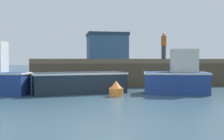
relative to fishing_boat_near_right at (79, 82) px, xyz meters
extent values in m
cube|color=#2D4756|center=(0.78, -2.35, -0.55)|extent=(120.00, 160.00, 0.10)
cube|color=brown|center=(3.84, 6.11, 0.91)|extent=(12.42, 7.57, 0.25)
cube|color=#4E402E|center=(3.84, 2.45, 0.15)|extent=(12.42, 0.24, 1.28)
cylinder|color=#4E402E|center=(-1.97, 2.55, 0.15)|extent=(0.35, 0.35, 1.28)
cylinder|color=#4E402E|center=(3.84, 2.55, 0.15)|extent=(0.35, 0.35, 1.28)
cylinder|color=#4E402E|center=(0.11, 9.68, 0.15)|extent=(0.35, 0.35, 1.28)
cylinder|color=#4E402E|center=(7.57, 9.68, 0.15)|extent=(0.35, 0.35, 1.28)
cylinder|color=#4E402E|center=(0.93, 2.55, 0.15)|extent=(5.84, 0.17, 1.20)
cube|color=#19232D|center=(0.00, 0.00, -0.03)|extent=(4.21, 2.25, 0.92)
cube|color=silver|center=(0.00, 0.00, 0.38)|extent=(4.30, 2.29, 0.08)
cube|color=navy|center=(4.13, -0.95, -0.03)|extent=(2.97, 2.05, 0.94)
cube|color=silver|center=(4.13, -0.95, 0.39)|extent=(3.03, 2.09, 0.08)
cube|color=beige|center=(4.46, -1.04, 0.94)|extent=(1.33, 1.25, 0.99)
cylinder|color=#2D3342|center=(5.87, 5.41, 1.47)|extent=(0.29, 0.29, 0.86)
cylinder|color=#994C1E|center=(5.87, 5.41, 2.22)|extent=(0.34, 0.34, 0.66)
sphere|color=tan|center=(5.87, 5.41, 2.66)|extent=(0.22, 0.22, 0.22)
cube|color=#385675|center=(6.88, 35.62, 2.25)|extent=(6.34, 5.26, 5.49)
cube|color=#213446|center=(6.88, 35.62, 5.24)|extent=(6.59, 5.47, 0.50)
cylinder|color=orange|center=(1.39, -1.45, -0.33)|extent=(0.58, 0.58, 0.34)
cone|color=orange|center=(1.39, -1.45, -0.02)|extent=(0.46, 0.46, 0.29)
camera|label=1|loc=(-0.82, -13.08, 0.96)|focal=47.37mm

